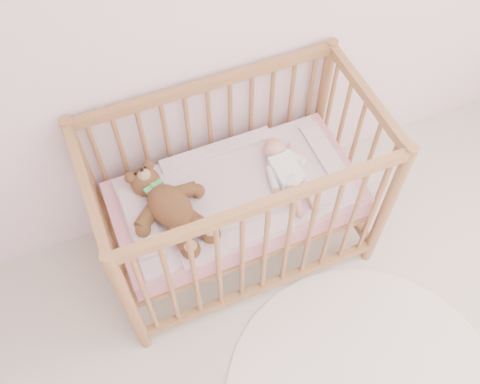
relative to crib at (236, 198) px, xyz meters
name	(u,v)px	position (x,y,z in m)	size (l,w,h in m)	color
crib	(236,198)	(0.00, 0.00, 0.00)	(1.36, 0.76, 1.00)	olive
mattress	(236,199)	(0.00, 0.00, -0.01)	(1.22, 0.62, 0.13)	pink
blanket	(236,191)	(0.00, 0.00, 0.06)	(1.10, 0.58, 0.06)	pink
baby	(287,169)	(0.26, -0.02, 0.14)	(0.23, 0.48, 0.11)	white
teddy_bear	(170,207)	(-0.34, -0.02, 0.15)	(0.40, 0.57, 0.16)	brown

